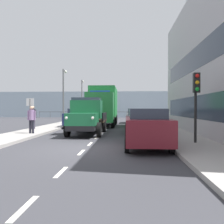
# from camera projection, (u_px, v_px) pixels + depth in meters

# --- Properties ---
(ground_plane) EXTENTS (80.00, 80.00, 0.00)m
(ground_plane) POSITION_uv_depth(u_px,v_px,m) (108.00, 127.00, 22.28)
(ground_plane) COLOR #38383D
(sidewalk_left) EXTENTS (2.40, 40.47, 0.15)m
(sidewalk_left) POSITION_uv_depth(u_px,v_px,m) (159.00, 126.00, 21.99)
(sidewalk_left) COLOR #9E9993
(sidewalk_left) RESTS_ON ground_plane
(sidewalk_right) EXTENTS (2.40, 40.47, 0.15)m
(sidewalk_right) POSITION_uv_depth(u_px,v_px,m) (58.00, 126.00, 22.57)
(sidewalk_right) COLOR #9E9993
(sidewalk_right) RESTS_ON ground_plane
(road_centreline_markings) EXTENTS (0.12, 37.02, 0.01)m
(road_centreline_markings) POSITION_uv_depth(u_px,v_px,m) (107.00, 127.00, 21.75)
(road_centreline_markings) COLOR silver
(road_centreline_markings) RESTS_ON ground_plane
(sea_horizon) EXTENTS (80.00, 0.80, 5.00)m
(sea_horizon) POSITION_uv_depth(u_px,v_px,m) (117.00, 104.00, 45.43)
(sea_horizon) COLOR #8C9EAD
(sea_horizon) RESTS_ON ground_plane
(seawall_railing) EXTENTS (28.08, 0.08, 1.20)m
(seawall_railing) POSITION_uv_depth(u_px,v_px,m) (116.00, 113.00, 41.86)
(seawall_railing) COLOR #4C5156
(seawall_railing) RESTS_ON ground_plane
(truck_vintage_green) EXTENTS (2.17, 5.64, 2.43)m
(truck_vintage_green) POSITION_uv_depth(u_px,v_px,m) (87.00, 117.00, 15.43)
(truck_vintage_green) COLOR black
(truck_vintage_green) RESTS_ON ground_plane
(lorry_cargo_green) EXTENTS (2.58, 8.20, 3.87)m
(lorry_cargo_green) POSITION_uv_depth(u_px,v_px,m) (103.00, 105.00, 23.63)
(lorry_cargo_green) COLOR #1E7033
(lorry_cargo_green) RESTS_ON ground_plane
(car_maroon_kerbside_near) EXTENTS (1.91, 4.60, 1.72)m
(car_maroon_kerbside_near) POSITION_uv_depth(u_px,v_px,m) (146.00, 127.00, 10.49)
(car_maroon_kerbside_near) COLOR maroon
(car_maroon_kerbside_near) RESTS_ON ground_plane
(car_grey_kerbside_1) EXTENTS (1.93, 4.55, 1.72)m
(car_grey_kerbside_1) POSITION_uv_depth(u_px,v_px,m) (139.00, 120.00, 16.32)
(car_grey_kerbside_1) COLOR slate
(car_grey_kerbside_1) RESTS_ON ground_plane
(car_silver_kerbside_2) EXTENTS (1.84, 4.55, 1.72)m
(car_silver_kerbside_2) POSITION_uv_depth(u_px,v_px,m) (136.00, 117.00, 21.98)
(car_silver_kerbside_2) COLOR #B7BABF
(car_silver_kerbside_2) RESTS_ON ground_plane
(car_black_kerbside_3) EXTENTS (1.80, 3.81, 1.72)m
(car_black_kerbside_3) POSITION_uv_depth(u_px,v_px,m) (134.00, 116.00, 27.78)
(car_black_kerbside_3) COLOR black
(car_black_kerbside_3) RESTS_ON ground_plane
(car_navy_oppositeside_0) EXTENTS (1.88, 4.47, 1.72)m
(car_navy_oppositeside_0) POSITION_uv_depth(u_px,v_px,m) (78.00, 117.00, 21.63)
(car_navy_oppositeside_0) COLOR navy
(car_navy_oppositeside_0) RESTS_ON ground_plane
(pedestrian_couple_a) EXTENTS (0.53, 0.34, 1.73)m
(pedestrian_couple_a) POSITION_uv_depth(u_px,v_px,m) (32.00, 117.00, 14.93)
(pedestrian_couple_a) COLOR black
(pedestrian_couple_a) RESTS_ON sidewalk_right
(pedestrian_with_bag) EXTENTS (0.53, 0.34, 1.77)m
(pedestrian_with_bag) POSITION_uv_depth(u_px,v_px,m) (33.00, 115.00, 18.13)
(pedestrian_with_bag) COLOR #383342
(pedestrian_with_bag) RESTS_ON sidewalk_right
(traffic_light_near) EXTENTS (0.28, 0.41, 3.20)m
(traffic_light_near) POSITION_uv_depth(u_px,v_px,m) (196.00, 92.00, 10.78)
(traffic_light_near) COLOR black
(traffic_light_near) RESTS_ON sidewalk_left
(lamp_post_promenade) EXTENTS (0.32, 1.14, 5.75)m
(lamp_post_promenade) POSITION_uv_depth(u_px,v_px,m) (64.00, 91.00, 25.03)
(lamp_post_promenade) COLOR #59595B
(lamp_post_promenade) RESTS_ON sidewalk_right
(lamp_post_far) EXTENTS (0.32, 1.14, 5.89)m
(lamp_post_far) POSITION_uv_depth(u_px,v_px,m) (82.00, 95.00, 35.70)
(lamp_post_far) COLOR #59595B
(lamp_post_far) RESTS_ON sidewalk_right
(street_sign) EXTENTS (0.50, 0.07, 2.25)m
(street_sign) POSITION_uv_depth(u_px,v_px,m) (30.00, 109.00, 15.48)
(street_sign) COLOR #4C4C4C
(street_sign) RESTS_ON sidewalk_right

